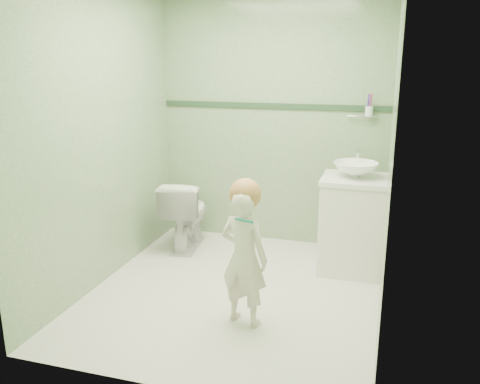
% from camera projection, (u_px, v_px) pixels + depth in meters
% --- Properties ---
extents(ground, '(2.50, 2.50, 0.00)m').
position_uv_depth(ground, '(235.00, 291.00, 3.94)').
color(ground, silver).
rests_on(ground, ground).
extents(room_shell, '(2.50, 2.54, 2.40)m').
position_uv_depth(room_shell, '(234.00, 142.00, 3.62)').
color(room_shell, gray).
rests_on(room_shell, ground).
extents(trim_stripe, '(2.20, 0.02, 0.05)m').
position_uv_depth(trim_stripe, '(272.00, 106.00, 4.73)').
color(trim_stripe, '#28442B').
rests_on(trim_stripe, room_shell).
extents(vanity, '(0.52, 0.50, 0.80)m').
position_uv_depth(vanity, '(352.00, 226.00, 4.25)').
color(vanity, white).
rests_on(vanity, ground).
extents(counter, '(0.54, 0.52, 0.04)m').
position_uv_depth(counter, '(355.00, 179.00, 4.14)').
color(counter, white).
rests_on(counter, vanity).
extents(basin, '(0.37, 0.37, 0.13)m').
position_uv_depth(basin, '(356.00, 170.00, 4.12)').
color(basin, white).
rests_on(basin, counter).
extents(faucet, '(0.03, 0.13, 0.18)m').
position_uv_depth(faucet, '(358.00, 156.00, 4.27)').
color(faucet, silver).
rests_on(faucet, counter).
extents(cup_holder, '(0.26, 0.07, 0.21)m').
position_uv_depth(cup_holder, '(368.00, 111.00, 4.44)').
color(cup_holder, silver).
rests_on(cup_holder, room_shell).
extents(toilet, '(0.46, 0.71, 0.68)m').
position_uv_depth(toilet, '(186.00, 213.00, 4.79)').
color(toilet, white).
rests_on(toilet, ground).
extents(toddler, '(0.40, 0.31, 0.96)m').
position_uv_depth(toddler, '(244.00, 258.00, 3.37)').
color(toddler, white).
rests_on(toddler, ground).
extents(hair_cap, '(0.21, 0.21, 0.21)m').
position_uv_depth(hair_cap, '(245.00, 194.00, 3.27)').
color(hair_cap, '#BA7B46').
rests_on(hair_cap, toddler).
extents(teal_toothbrush, '(0.11, 0.14, 0.08)m').
position_uv_depth(teal_toothbrush, '(244.00, 219.00, 3.14)').
color(teal_toothbrush, '#127E71').
rests_on(teal_toothbrush, toddler).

